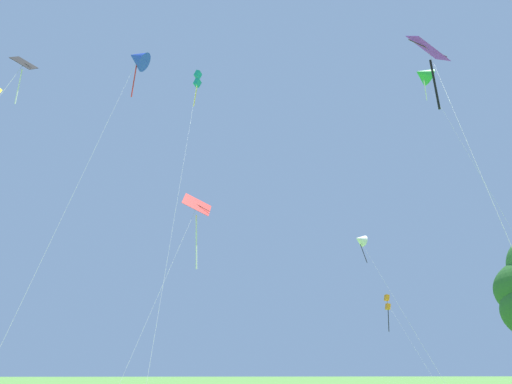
{
  "coord_description": "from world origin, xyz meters",
  "views": [
    {
      "loc": [
        0.79,
        -3.15,
        1.74
      ],
      "look_at": [
        3.47,
        24.01,
        13.81
      ],
      "focal_mm": 28.68,
      "sensor_mm": 36.0,
      "label": 1
    }
  ],
  "objects": [
    {
      "name": "kite_black_large",
      "position": [
        -9.01,
        13.36,
        14.47
      ],
      "size": [
        1.65,
        5.11,
        16.1
      ],
      "color": "black",
      "rests_on": "ground_plane"
    },
    {
      "name": "kite_green_small",
      "position": [
        19.83,
        26.42,
        27.91
      ],
      "size": [
        2.43,
        9.13,
        28.97
      ],
      "color": "green",
      "rests_on": "ground_plane"
    },
    {
      "name": "kite_red_high",
      "position": [
        -0.73,
        23.93,
        11.44
      ],
      "size": [
        4.06,
        7.09,
        13.65
      ],
      "color": "red",
      "rests_on": "ground_plane"
    },
    {
      "name": "kite_teal_box",
      "position": [
        -1.55,
        26.65,
        25.67
      ],
      "size": [
        0.78,
        11.67,
        26.76
      ],
      "color": "teal",
      "rests_on": "ground_plane"
    },
    {
      "name": "kite_white_distant",
      "position": [
        12.06,
        27.0,
        11.35
      ],
      "size": [
        3.38,
        5.94,
        11.91
      ],
      "color": "white",
      "rests_on": "ground_plane"
    },
    {
      "name": "kite_orange_box",
      "position": [
        20.49,
        43.04,
        8.99
      ],
      "size": [
        1.99,
        6.28,
        9.96
      ],
      "color": "orange",
      "rests_on": "ground_plane"
    },
    {
      "name": "kite_blue_delta",
      "position": [
        -5.67,
        21.41,
        23.14
      ],
      "size": [
        3.26,
        7.68,
        24.13
      ],
      "color": "blue",
      "rests_on": "ground_plane"
    },
    {
      "name": "kite_purple_streamer",
      "position": [
        11.2,
        12.13,
        16.13
      ],
      "size": [
        3.98,
        7.89,
        18.16
      ],
      "color": "purple",
      "rests_on": "ground_plane"
    }
  ]
}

